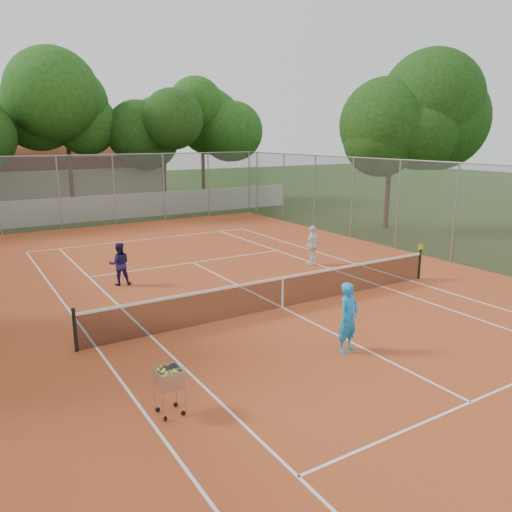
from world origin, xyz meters
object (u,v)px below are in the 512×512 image
player_far_left (120,264)px  ball_hopper (169,390)px  player_far_right (313,245)px  tennis_net (282,292)px  player_near (348,318)px  clubhouse (41,175)px

player_far_left → ball_hopper: 8.80m
player_far_right → ball_hopper: size_ratio=1.61×
tennis_net → player_far_left: 5.96m
player_near → ball_hopper: size_ratio=1.72×
tennis_net → clubhouse: clubhouse is taller
tennis_net → clubhouse: size_ratio=0.72×
tennis_net → player_far_right: 5.36m
clubhouse → ball_hopper: size_ratio=16.71×
player_far_left → tennis_net: bearing=138.6°
tennis_net → ball_hopper: (-5.08, -3.75, 0.00)m
player_far_left → player_near: bearing=123.5°
tennis_net → player_near: bearing=-97.5°
tennis_net → player_far_right: size_ratio=7.54×
tennis_net → player_near: (-0.44, -3.36, 0.36)m
player_near → player_far_right: (4.38, 6.98, -0.06)m
player_near → player_far_left: 8.76m
clubhouse → ball_hopper: clubhouse is taller
clubhouse → player_near: bearing=-87.2°
ball_hopper → player_near: bearing=-5.8°
tennis_net → player_near: player_near is taller
player_far_left → ball_hopper: bearing=92.7°
clubhouse → player_far_right: bearing=-76.8°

